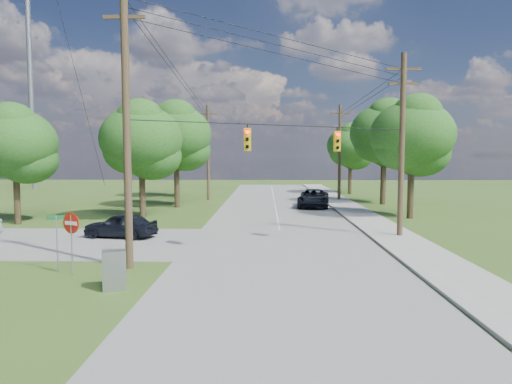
{
  "coord_description": "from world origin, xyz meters",
  "views": [
    {
      "loc": [
        1.13,
        -18.34,
        4.73
      ],
      "look_at": [
        0.62,
        5.0,
        2.86
      ],
      "focal_mm": 32.0,
      "sensor_mm": 36.0,
      "label": 1
    }
  ],
  "objects_px": {
    "pole_north_w": "(208,152)",
    "car_main_north": "(314,198)",
    "pole_north_e": "(340,152)",
    "do_not_enter_sign": "(71,230)",
    "control_cabinet": "(114,270)",
    "pole_sw": "(126,119)",
    "pole_ne": "(402,143)",
    "car_cross_dark": "(121,225)"
  },
  "relations": [
    {
      "from": "pole_sw",
      "to": "pole_north_e",
      "type": "distance_m",
      "value": 32.55
    },
    {
      "from": "pole_ne",
      "to": "pole_north_w",
      "type": "xyz_separation_m",
      "value": [
        -13.9,
        22.0,
        -0.34
      ]
    },
    {
      "from": "pole_sw",
      "to": "pole_north_w",
      "type": "height_order",
      "value": "pole_sw"
    },
    {
      "from": "car_main_north",
      "to": "do_not_enter_sign",
      "type": "xyz_separation_m",
      "value": [
        -11.98,
        -24.11,
        0.99
      ]
    },
    {
      "from": "pole_north_w",
      "to": "control_cabinet",
      "type": "bearing_deg",
      "value": -88.6
    },
    {
      "from": "car_main_north",
      "to": "do_not_enter_sign",
      "type": "relative_size",
      "value": 2.31
    },
    {
      "from": "car_cross_dark",
      "to": "do_not_enter_sign",
      "type": "height_order",
      "value": "do_not_enter_sign"
    },
    {
      "from": "pole_ne",
      "to": "pole_north_e",
      "type": "relative_size",
      "value": 1.05
    },
    {
      "from": "pole_north_w",
      "to": "car_main_north",
      "type": "bearing_deg",
      "value": -32.83
    },
    {
      "from": "car_cross_dark",
      "to": "control_cabinet",
      "type": "distance_m",
      "value": 10.54
    },
    {
      "from": "pole_north_w",
      "to": "car_cross_dark",
      "type": "xyz_separation_m",
      "value": [
        -2.21,
        -22.59,
        -4.39
      ]
    },
    {
      "from": "pole_sw",
      "to": "pole_north_w",
      "type": "bearing_deg",
      "value": 90.77
    },
    {
      "from": "control_cabinet",
      "to": "do_not_enter_sign",
      "type": "xyz_separation_m",
      "value": [
        -2.28,
        1.81,
        1.12
      ]
    },
    {
      "from": "pole_north_e",
      "to": "control_cabinet",
      "type": "bearing_deg",
      "value": -111.83
    },
    {
      "from": "do_not_enter_sign",
      "to": "pole_sw",
      "type": "bearing_deg",
      "value": 59.34
    },
    {
      "from": "car_cross_dark",
      "to": "pole_north_w",
      "type": "bearing_deg",
      "value": -173.77
    },
    {
      "from": "pole_ne",
      "to": "control_cabinet",
      "type": "xyz_separation_m",
      "value": [
        -13.1,
        -10.69,
        -4.76
      ]
    },
    {
      "from": "pole_ne",
      "to": "do_not_enter_sign",
      "type": "bearing_deg",
      "value": -149.97
    },
    {
      "from": "pole_north_w",
      "to": "control_cabinet",
      "type": "relative_size",
      "value": 7.06
    },
    {
      "from": "pole_sw",
      "to": "pole_ne",
      "type": "distance_m",
      "value": 15.51
    },
    {
      "from": "car_cross_dark",
      "to": "car_main_north",
      "type": "bearing_deg",
      "value": 153.03
    },
    {
      "from": "pole_ne",
      "to": "do_not_enter_sign",
      "type": "distance_m",
      "value": 18.13
    },
    {
      "from": "pole_north_e",
      "to": "pole_north_w",
      "type": "bearing_deg",
      "value": 180.0
    },
    {
      "from": "pole_north_e",
      "to": "car_cross_dark",
      "type": "relative_size",
      "value": 2.41
    },
    {
      "from": "pole_sw",
      "to": "control_cabinet",
      "type": "height_order",
      "value": "pole_sw"
    },
    {
      "from": "car_main_north",
      "to": "control_cabinet",
      "type": "distance_m",
      "value": 27.67
    },
    {
      "from": "control_cabinet",
      "to": "pole_sw",
      "type": "bearing_deg",
      "value": 82.06
    },
    {
      "from": "pole_ne",
      "to": "pole_north_w",
      "type": "bearing_deg",
      "value": 122.29
    },
    {
      "from": "pole_ne",
      "to": "pole_north_e",
      "type": "xyz_separation_m",
      "value": [
        -0.0,
        22.0,
        -0.34
      ]
    },
    {
      "from": "pole_north_e",
      "to": "do_not_enter_sign",
      "type": "relative_size",
      "value": 3.97
    },
    {
      "from": "car_main_north",
      "to": "control_cabinet",
      "type": "bearing_deg",
      "value": -102.1
    },
    {
      "from": "pole_ne",
      "to": "car_cross_dark",
      "type": "height_order",
      "value": "pole_ne"
    },
    {
      "from": "car_cross_dark",
      "to": "do_not_enter_sign",
      "type": "bearing_deg",
      "value": 16.87
    },
    {
      "from": "pole_north_w",
      "to": "pole_ne",
      "type": "bearing_deg",
      "value": -57.71
    },
    {
      "from": "pole_north_e",
      "to": "pole_north_w",
      "type": "relative_size",
      "value": 1.0
    },
    {
      "from": "pole_north_w",
      "to": "car_main_north",
      "type": "distance_m",
      "value": 13.21
    },
    {
      "from": "car_cross_dark",
      "to": "do_not_enter_sign",
      "type": "distance_m",
      "value": 8.4
    },
    {
      "from": "car_main_north",
      "to": "pole_north_e",
      "type": "bearing_deg",
      "value": 71.77
    },
    {
      "from": "control_cabinet",
      "to": "do_not_enter_sign",
      "type": "height_order",
      "value": "do_not_enter_sign"
    },
    {
      "from": "pole_north_e",
      "to": "pole_north_w",
      "type": "height_order",
      "value": "same"
    },
    {
      "from": "pole_sw",
      "to": "pole_ne",
      "type": "xyz_separation_m",
      "value": [
        13.5,
        7.6,
        -0.76
      ]
    },
    {
      "from": "pole_ne",
      "to": "pole_north_e",
      "type": "height_order",
      "value": "pole_ne"
    }
  ]
}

